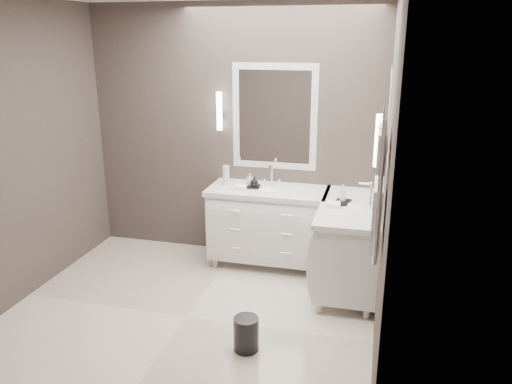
% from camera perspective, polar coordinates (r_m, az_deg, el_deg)
% --- Properties ---
extents(floor, '(3.20, 3.00, 0.01)m').
position_cam_1_polar(floor, '(4.55, -7.92, -13.98)').
color(floor, silver).
rests_on(floor, ground).
extents(wall_back, '(3.20, 0.01, 2.70)m').
position_cam_1_polar(wall_back, '(5.41, -2.57, 6.66)').
color(wall_back, '#413834').
rests_on(wall_back, floor).
extents(wall_front, '(3.20, 0.01, 2.70)m').
position_cam_1_polar(wall_front, '(2.77, -20.73, -4.96)').
color(wall_front, '#413834').
rests_on(wall_front, floor).
extents(wall_left, '(0.01, 3.00, 2.70)m').
position_cam_1_polar(wall_left, '(4.87, -26.46, 3.65)').
color(wall_left, '#413834').
rests_on(wall_left, floor).
extents(wall_right, '(0.01, 3.00, 2.70)m').
position_cam_1_polar(wall_right, '(3.72, 14.74, 1.19)').
color(wall_right, '#413834').
rests_on(wall_right, floor).
extents(vanity_back, '(1.24, 0.59, 0.97)m').
position_cam_1_polar(vanity_back, '(5.27, 1.38, -3.39)').
color(vanity_back, white).
rests_on(vanity_back, floor).
extents(vanity_right, '(0.59, 1.24, 0.97)m').
position_cam_1_polar(vanity_right, '(4.86, 10.67, -5.54)').
color(vanity_right, white).
rests_on(vanity_right, floor).
extents(mirror_back, '(0.90, 0.02, 1.10)m').
position_cam_1_polar(mirror_back, '(5.25, 2.11, 8.55)').
color(mirror_back, white).
rests_on(mirror_back, wall_back).
extents(mirror_right, '(0.02, 0.90, 1.10)m').
position_cam_1_polar(mirror_right, '(4.46, 14.73, 6.43)').
color(mirror_right, white).
rests_on(mirror_right, wall_right).
extents(sconce_back, '(0.06, 0.06, 0.40)m').
position_cam_1_polar(sconce_back, '(5.33, -4.21, 9.12)').
color(sconce_back, white).
rests_on(sconce_back, wall_back).
extents(sconce_right, '(0.06, 0.06, 0.40)m').
position_cam_1_polar(sconce_right, '(3.88, 13.83, 5.59)').
color(sconce_right, white).
rests_on(sconce_right, wall_right).
extents(towel_bar_corner, '(0.03, 0.22, 0.30)m').
position_cam_1_polar(towel_bar_corner, '(5.10, 13.77, 2.82)').
color(towel_bar_corner, white).
rests_on(towel_bar_corner, wall_right).
extents(towel_ladder, '(0.06, 0.58, 0.90)m').
position_cam_1_polar(towel_ladder, '(3.33, 13.85, 0.11)').
color(towel_ladder, white).
rests_on(towel_ladder, wall_right).
extents(waste_bin, '(0.24, 0.24, 0.28)m').
position_cam_1_polar(waste_bin, '(4.03, -1.14, -15.90)').
color(waste_bin, black).
rests_on(waste_bin, floor).
extents(amenity_tray_back, '(0.18, 0.14, 0.02)m').
position_cam_1_polar(amenity_tray_back, '(5.19, -0.44, 0.66)').
color(amenity_tray_back, black).
rests_on(amenity_tray_back, vanity_back).
extents(amenity_tray_right, '(0.17, 0.20, 0.03)m').
position_cam_1_polar(amenity_tray_right, '(4.76, 9.84, -1.14)').
color(amenity_tray_right, black).
rests_on(amenity_tray_right, vanity_right).
extents(water_bottle, '(0.08, 0.08, 0.20)m').
position_cam_1_polar(water_bottle, '(5.28, -3.45, 1.94)').
color(water_bottle, silver).
rests_on(water_bottle, vanity_back).
extents(soap_bottle_a, '(0.07, 0.07, 0.12)m').
position_cam_1_polar(soap_bottle_a, '(5.19, -0.70, 1.48)').
color(soap_bottle_a, white).
rests_on(soap_bottle_a, amenity_tray_back).
extents(soap_bottle_b, '(0.10, 0.10, 0.10)m').
position_cam_1_polar(soap_bottle_b, '(5.13, -0.20, 1.22)').
color(soap_bottle_b, black).
rests_on(soap_bottle_b, amenity_tray_back).
extents(soap_bottle_c, '(0.08, 0.08, 0.16)m').
position_cam_1_polar(soap_bottle_c, '(4.73, 9.90, -0.08)').
color(soap_bottle_c, white).
rests_on(soap_bottle_c, amenity_tray_right).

